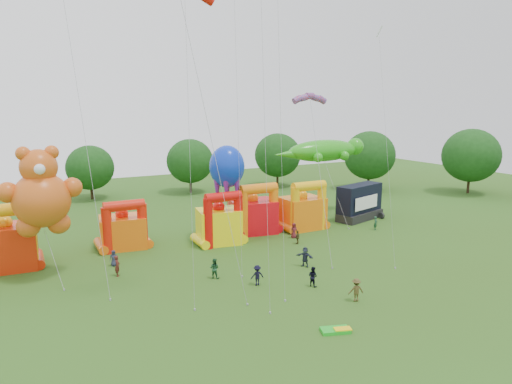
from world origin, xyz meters
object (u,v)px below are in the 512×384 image
bouncy_castle_2 (220,223)px  octopus_kite (227,174)px  bouncy_castle_0 (7,244)px  teddy_bear_kite (43,202)px  spectator_4 (297,237)px  gecko_kite (329,169)px  spectator_0 (114,258)px  stage_trailer (360,202)px

bouncy_castle_2 → octopus_kite: bearing=40.9°
octopus_kite → bouncy_castle_0: bearing=179.1°
teddy_bear_kite → spectator_4: size_ratio=7.70×
teddy_bear_kite → bouncy_castle_0: bearing=126.3°
gecko_kite → spectator_0: gecko_kite is taller
spectator_0 → spectator_4: size_ratio=1.01×
bouncy_castle_2 → gecko_kite: 19.30m
stage_trailer → spectator_0: size_ratio=4.97×
spectator_0 → spectator_4: spectator_0 is taller
teddy_bear_kite → spectator_4: (25.68, -1.69, -6.34)m
bouncy_castle_0 → stage_trailer: bearing=-0.5°
spectator_0 → gecko_kite: bearing=17.8°
teddy_bear_kite → spectator_0: (5.84, 0.60, -6.34)m
bouncy_castle_0 → teddy_bear_kite: 7.16m
bouncy_castle_2 → spectator_0: bearing=-170.5°
bouncy_castle_0 → spectator_4: bouncy_castle_0 is taller
bouncy_castle_0 → stage_trailer: bouncy_castle_0 is taller
teddy_bear_kite → stage_trailer: bearing=5.8°
bouncy_castle_2 → spectator_0: 12.41m
bouncy_castle_0 → teddy_bear_kite: (3.25, -4.42, 4.61)m
stage_trailer → gecko_kite: gecko_kite is taller
bouncy_castle_0 → octopus_kite: bearing=-0.9°
stage_trailer → spectator_4: size_ratio=5.01×
gecko_kite → octopus_kite: (-16.64, -2.86, 0.90)m
teddy_bear_kite → spectator_4: teddy_bear_kite is taller
octopus_kite → spectator_4: bearing=-43.6°
gecko_kite → spectator_0: (-30.44, -6.33, -5.98)m
octopus_kite → spectator_4: 10.81m
bouncy_castle_0 → octopus_kite: size_ratio=0.60×
bouncy_castle_2 → octopus_kite: size_ratio=0.55×
bouncy_castle_0 → teddy_bear_kite: size_ratio=0.55×
bouncy_castle_2 → teddy_bear_kite: bearing=-171.7°
bouncy_castle_0 → octopus_kite: 23.47m
gecko_kite → bouncy_castle_0: bearing=-176.4°
octopus_kite → bouncy_castle_2: bearing=-139.1°
gecko_kite → spectator_0: bearing=-168.3°
bouncy_castle_2 → gecko_kite: gecko_kite is taller
teddy_bear_kite → octopus_kite: teddy_bear_kite is taller
spectator_4 → bouncy_castle_0: bearing=-49.4°
bouncy_castle_0 → bouncy_castle_2: 21.31m
gecko_kite → spectator_4: size_ratio=9.46×
stage_trailer → spectator_0: bearing=-174.2°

